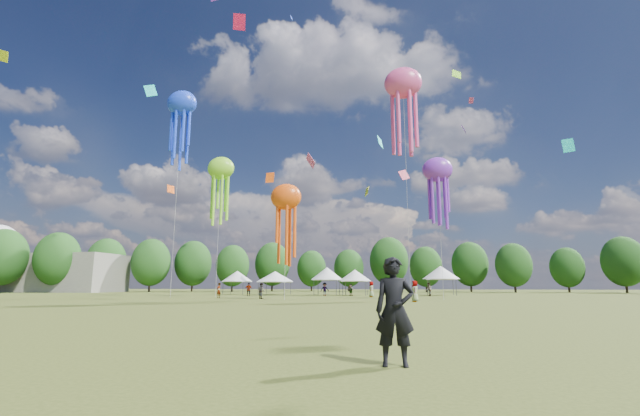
# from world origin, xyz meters

# --- Properties ---
(ground) EXTENTS (300.00, 300.00, 0.00)m
(ground) POSITION_xyz_m (0.00, 0.00, 0.00)
(ground) COLOR #384416
(ground) RESTS_ON ground
(observer_main) EXTENTS (0.75, 0.52, 1.95)m
(observer_main) POSITION_xyz_m (7.46, -1.81, 0.98)
(observer_main) COLOR black
(observer_main) RESTS_ON ground
(spectator_near) EXTENTS (1.03, 1.01, 1.68)m
(spectator_near) POSITION_xyz_m (-7.21, 35.25, 0.84)
(spectator_near) COLOR gray
(spectator_near) RESTS_ON ground
(spectators_far) EXTENTS (25.13, 22.27, 1.91)m
(spectators_far) POSITION_xyz_m (0.76, 44.85, 0.89)
(spectators_far) COLOR gray
(spectators_far) RESTS_ON ground
(festival_tents) EXTENTS (36.50, 7.01, 4.23)m
(festival_tents) POSITION_xyz_m (-3.07, 54.84, 2.98)
(festival_tents) COLOR #47474C
(festival_tents) RESTS_ON ground
(show_kites) EXTENTS (34.46, 11.97, 27.15)m
(show_kites) POSITION_xyz_m (-3.39, 37.72, 18.29)
(show_kites) COLOR #8FF027
(show_kites) RESTS_ON ground
(small_kites) EXTENTS (73.71, 59.53, 45.81)m
(small_kites) POSITION_xyz_m (-0.21, 41.81, 31.15)
(small_kites) COLOR #8FF027
(small_kites) RESTS_ON ground
(treeline) EXTENTS (201.57, 95.24, 13.43)m
(treeline) POSITION_xyz_m (-3.87, 62.51, 6.54)
(treeline) COLOR #38281C
(treeline) RESTS_ON ground
(hangar) EXTENTS (40.00, 12.00, 8.00)m
(hangar) POSITION_xyz_m (-72.00, 72.00, 4.00)
(hangar) COLOR gray
(hangar) RESTS_ON ground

